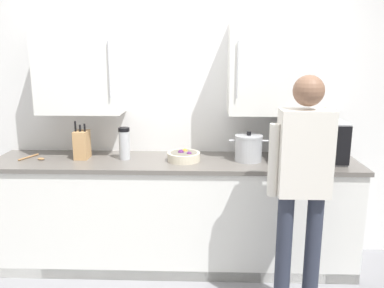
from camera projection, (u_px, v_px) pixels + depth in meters
back_wall_tiled at (176, 105)px, 3.49m from camera, size 4.23×0.44×2.54m
counter_unit at (175, 213)px, 3.40m from camera, size 3.05×0.62×0.95m
microwave_oven at (309, 140)px, 3.25m from camera, size 0.50×0.76×0.34m
fruit_bowl at (184, 156)px, 3.26m from camera, size 0.27×0.27×0.09m
knife_block at (82, 145)px, 3.32m from camera, size 0.11×0.15×0.32m
thermos_flask at (124, 143)px, 3.29m from camera, size 0.09×0.09×0.27m
wooden_spoon at (35, 158)px, 3.32m from camera, size 0.21×0.21×0.02m
stock_pot at (248, 148)px, 3.25m from camera, size 0.32×0.23×0.25m
person_figure at (303, 178)px, 2.63m from camera, size 0.49×0.50×1.69m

